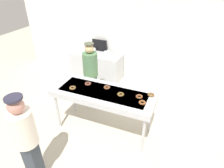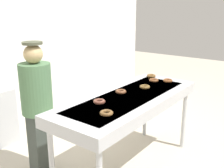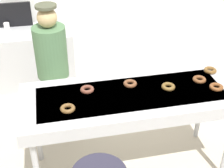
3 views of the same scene
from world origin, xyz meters
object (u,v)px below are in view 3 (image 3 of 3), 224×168
Objects in this scene: chocolate_donut_6 at (87,89)px; menu_display at (15,15)px; worker_baker at (52,65)px; paper_cup_1 at (42,31)px; fryer_conveyor at (131,100)px; prep_counter at (21,59)px; paper_cup_0 at (7,26)px; paper_cup_2 at (36,27)px; paper_cup_3 at (40,24)px; chocolate_donut_1 at (68,109)px; chocolate_donut_5 at (216,87)px; chocolate_donut_3 at (199,79)px; chocolate_donut_4 at (130,84)px; chocolate_donut_0 at (210,70)px; chocolate_donut_2 at (168,87)px.

chocolate_donut_6 is 2.32m from menu_display.
worker_baker is at bearing 113.67° from chocolate_donut_6.
fryer_conveyor is at bearing -67.28° from paper_cup_1.
prep_counter is 0.66m from menu_display.
prep_counter is (-1.17, 2.06, -0.49)m from fryer_conveyor.
paper_cup_0 and paper_cup_1 have the same top height.
worker_baker reaches higher than fryer_conveyor.
paper_cup_2 is 0.10m from paper_cup_3.
chocolate_donut_1 and chocolate_donut_5 have the same top height.
chocolate_donut_3 is at bearing -51.73° from paper_cup_2.
paper_cup_2 is (0.30, 0.05, 0.47)m from prep_counter.
fryer_conveyor is 0.17m from chocolate_donut_4.
chocolate_donut_5 is 1.24× the size of paper_cup_1.
prep_counter is at bearing 132.99° from chocolate_donut_5.
chocolate_donut_3 is (-0.19, -0.15, 0.00)m from chocolate_donut_0.
paper_cup_1 and paper_cup_3 have the same top height.
paper_cup_0 is (-0.60, 1.39, -0.04)m from worker_baker.
chocolate_donut_3 is 0.27× the size of menu_display.
worker_baker reaches higher than chocolate_donut_6.
chocolate_donut_3 is at bearing 9.91° from chocolate_donut_2.
prep_counter is (-0.56, 2.20, -0.59)m from chocolate_donut_1.
fryer_conveyor is at bearing 173.59° from chocolate_donut_5.
chocolate_donut_4 is 2.45m from paper_cup_0.
chocolate_donut_5 and chocolate_donut_6 have the same top height.
paper_cup_1 is 0.55m from menu_display.
chocolate_donut_0 is 0.59m from chocolate_donut_2.
fryer_conveyor reaches higher than paper_cup_1.
chocolate_donut_0 is 0.24m from chocolate_donut_3.
paper_cup_3 is 0.39m from menu_display.
chocolate_donut_2 is 1.24× the size of paper_cup_2.
paper_cup_0 is at bearing 138.33° from chocolate_donut_0.
paper_cup_0 is at bearing 113.39° from chocolate_donut_6.
paper_cup_0 is (-2.03, 2.13, -0.11)m from chocolate_donut_3.
chocolate_donut_3 is 2.81m from prep_counter.
chocolate_donut_4 is 1.24× the size of paper_cup_3.
prep_counter is 14.75× the size of paper_cup_1.
chocolate_donut_1 is 0.08× the size of prep_counter.
fryer_conveyor is 19.55× the size of paper_cup_0.
prep_counter is 3.26× the size of menu_display.
chocolate_donut_1 is at bearing -178.12° from chocolate_donut_5.
paper_cup_2 is at bearing -97.05° from worker_baker.
paper_cup_1 is at bearing 95.19° from chocolate_donut_1.
chocolate_donut_6 is (-0.78, 0.12, 0.00)m from chocolate_donut_2.
menu_display is (-0.30, 0.21, 0.13)m from paper_cup_2.
fryer_conveyor is at bearing -178.57° from chocolate_donut_2.
chocolate_donut_2 is 0.36m from chocolate_donut_3.
chocolate_donut_0 and chocolate_donut_4 have the same top height.
paper_cup_1 is at bearing -99.49° from worker_baker.
fryer_conveyor reaches higher than paper_cup_0.
chocolate_donut_2 is at bearing -52.55° from paper_cup_0.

